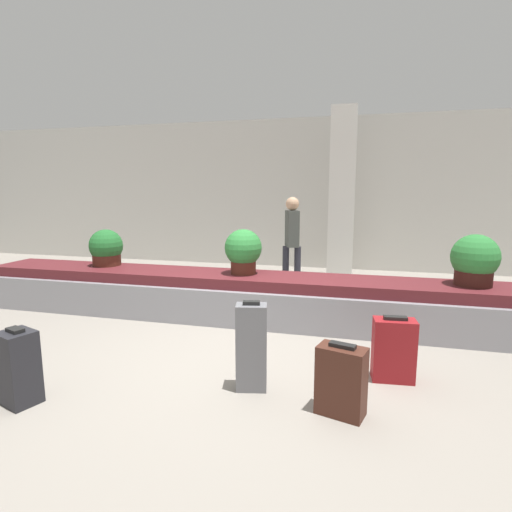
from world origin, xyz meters
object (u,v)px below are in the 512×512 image
at_px(potted_plant_1, 243,251).
at_px(traveler_0, 292,236).
at_px(potted_plant_2, 475,261).
at_px(potted_plant_0, 106,248).
at_px(suitcase_3, 251,347).
at_px(pillar, 342,195).
at_px(suitcase_2, 19,367).
at_px(suitcase_1, 341,381).
at_px(suitcase_0, 394,350).

height_order(potted_plant_1, traveler_0, traveler_0).
relative_size(potted_plant_1, traveler_0, 0.37).
bearing_deg(potted_plant_2, potted_plant_0, 179.12).
relative_size(suitcase_3, potted_plant_2, 1.30).
height_order(pillar, suitcase_3, pillar).
height_order(suitcase_2, traveler_0, traveler_0).
bearing_deg(suitcase_2, traveler_0, 89.10).
distance_m(pillar, suitcase_2, 5.99).
bearing_deg(suitcase_1, suitcase_2, -153.00).
xyz_separation_m(potted_plant_1, potted_plant_2, (2.75, 0.01, -0.01)).
height_order(pillar, potted_plant_2, pillar).
height_order(pillar, suitcase_1, pillar).
distance_m(potted_plant_2, traveler_0, 2.84).
bearing_deg(suitcase_1, suitcase_0, 74.37).
bearing_deg(pillar, suitcase_3, -96.36).
bearing_deg(suitcase_0, potted_plant_0, 153.98).
xyz_separation_m(pillar, potted_plant_0, (-3.23, -2.76, -0.76)).
distance_m(potted_plant_0, traveler_0, 2.91).
bearing_deg(potted_plant_0, suitcase_3, -35.89).
xyz_separation_m(potted_plant_2, traveler_0, (-2.36, 1.57, 0.04)).
bearing_deg(pillar, potted_plant_2, -60.31).
relative_size(suitcase_1, traveler_0, 0.36).
distance_m(suitcase_2, potted_plant_0, 2.87).
distance_m(suitcase_0, potted_plant_0, 4.20).
distance_m(suitcase_2, suitcase_3, 1.84).
bearing_deg(potted_plant_1, traveler_0, 76.16).
relative_size(potted_plant_2, traveler_0, 0.38).
xyz_separation_m(suitcase_3, potted_plant_2, (2.14, 1.89, 0.51)).
bearing_deg(suitcase_0, potted_plant_1, 136.67).
height_order(suitcase_1, suitcase_3, suitcase_3).
xyz_separation_m(suitcase_3, potted_plant_0, (-2.71, 1.96, 0.47)).
bearing_deg(pillar, potted_plant_0, -139.50).
distance_m(suitcase_1, potted_plant_0, 4.13).
distance_m(suitcase_0, suitcase_1, 0.80).
bearing_deg(potted_plant_1, suitcase_1, -57.01).
height_order(pillar, potted_plant_0, pillar).
height_order(pillar, traveler_0, pillar).
relative_size(pillar, potted_plant_1, 5.45).
bearing_deg(potted_plant_1, potted_plant_2, 0.19).
relative_size(pillar, suitcase_3, 4.15).
bearing_deg(suitcase_1, pillar, 109.09).
xyz_separation_m(suitcase_3, traveler_0, (-0.22, 3.46, 0.55)).
bearing_deg(traveler_0, suitcase_2, -41.42).
relative_size(pillar, potted_plant_2, 5.40).
bearing_deg(suitcase_0, potted_plant_2, 50.81).
xyz_separation_m(suitcase_2, potted_plant_2, (3.86, 2.56, 0.58)).
relative_size(suitcase_0, suitcase_1, 1.05).
relative_size(suitcase_0, traveler_0, 0.37).
relative_size(suitcase_2, suitcase_3, 0.80).
distance_m(suitcase_0, traveler_0, 3.36).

